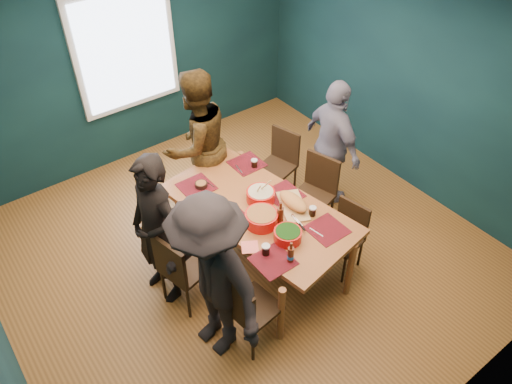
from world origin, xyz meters
The scene contains 26 objects.
room centered at (0.00, 0.27, 1.37)m, with size 5.01×5.01×2.71m.
dining_table centered at (0.08, -0.17, 0.71)m, with size 1.36×2.20×0.78m.
chair_left_far centered at (-0.66, 0.45, 0.55)m, with size 0.43×0.43×0.95m.
chair_left_mid centered at (-0.90, -0.18, 0.55)m, with size 0.51×0.51×0.94m.
chair_left_near centered at (-0.65, -0.95, 0.55)m, with size 0.47×0.47×0.94m.
chair_right_far centered at (1.02, 0.61, 0.52)m, with size 0.50×0.50×0.89m.
chair_right_mid centered at (0.98, -0.10, 0.55)m, with size 0.53×0.53×0.94m.
chair_right_near centered at (0.80, -0.78, 0.48)m, with size 0.44×0.44×0.83m.
person_far_left centered at (-0.96, 0.08, 0.85)m, with size 0.62×0.41×1.71m, color black.
person_back centered at (0.08, 1.00, 0.92)m, with size 0.89×0.69×1.83m, color black.
person_right centered at (1.42, 0.14, 0.82)m, with size 0.97×0.40×1.65m, color silver.
person_near_left centered at (-0.88, -0.77, 0.90)m, with size 1.17×0.67×1.80m, color black.
bowl_salad centered at (-0.04, -0.37, 0.85)m, with size 0.33×0.33×0.14m.
bowl_dumpling centered at (0.17, -0.09, 0.85)m, with size 0.30×0.30×0.28m.
bowl_herbs centered at (0.03, -0.70, 0.84)m, with size 0.27×0.27×0.12m.
cutting_board centered at (0.37, -0.38, 0.84)m, with size 0.42×0.63×0.13m.
small_bowl centered at (-0.21, 0.47, 0.81)m, with size 0.13×0.13×0.06m.
beer_bottle_a centered at (-0.13, -0.93, 0.87)m, with size 0.06×0.06×0.24m.
beer_bottle_b centered at (0.12, -0.47, 0.88)m, with size 0.07×0.07×0.26m.
cola_glass_a centered at (-0.25, -0.72, 0.84)m, with size 0.08×0.08×0.11m.
cola_glass_b centered at (0.45, -0.59, 0.84)m, with size 0.07×0.07×0.10m.
cola_glass_c centered at (0.46, 0.40, 0.83)m, with size 0.07×0.07×0.10m.
cola_glass_d centered at (-0.29, -0.10, 0.83)m, with size 0.07×0.07×0.09m.
napkin_a centered at (0.49, -0.10, 0.78)m, with size 0.15×0.15×0.00m, color #FF736B.
napkin_b centered at (-0.32, -0.57, 0.78)m, with size 0.16×0.16×0.00m, color #FF736B.
napkin_c centered at (0.41, -0.89, 0.78)m, with size 0.15×0.15×0.00m, color #FF736B.
Camera 1 is at (-2.22, -3.18, 4.26)m, focal length 35.00 mm.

